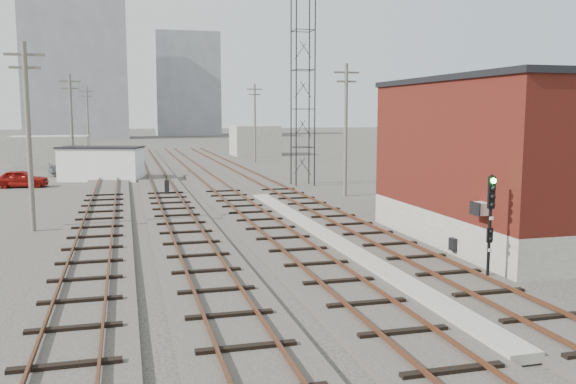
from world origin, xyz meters
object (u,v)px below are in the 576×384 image
object	(u,v)px
signal_mast	(490,221)
switch_stand	(167,187)
car_red	(21,179)
car_silver	(87,168)
car_grey	(73,169)
site_trailer	(101,163)

from	to	relation	value
signal_mast	switch_stand	xyz separation A→B (m)	(-9.11, 24.37, -1.44)
signal_mast	car_red	size ratio (longest dim) A/B	0.91
switch_stand	car_silver	world-z (taller)	car_silver
switch_stand	car_grey	bearing A→B (deg)	117.27
site_trailer	car_red	size ratio (longest dim) A/B	1.86
site_trailer	car_grey	xyz separation A→B (m)	(-2.74, 5.25, -0.85)
site_trailer	car_silver	bearing A→B (deg)	126.97
switch_stand	signal_mast	bearing A→B (deg)	-65.82
car_red	car_silver	xyz separation A→B (m)	(4.38, 7.52, 0.07)
car_silver	switch_stand	bearing A→B (deg)	-178.24
switch_stand	car_red	bearing A→B (deg)	145.72
signal_mast	switch_stand	size ratio (longest dim) A/B	2.69
signal_mast	car_grey	world-z (taller)	signal_mast
switch_stand	car_grey	world-z (taller)	switch_stand
switch_stand	car_red	xyz separation A→B (m)	(-10.48, 8.18, 0.04)
car_red	car_grey	distance (m)	9.31
switch_stand	car_silver	size ratio (longest dim) A/B	0.30
signal_mast	car_red	world-z (taller)	signal_mast
switch_stand	site_trailer	xyz separation A→B (m)	(-4.67, 11.73, 0.82)
car_red	car_silver	distance (m)	8.70
car_red	signal_mast	bearing A→B (deg)	-144.41
site_trailer	switch_stand	bearing A→B (deg)	-51.12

